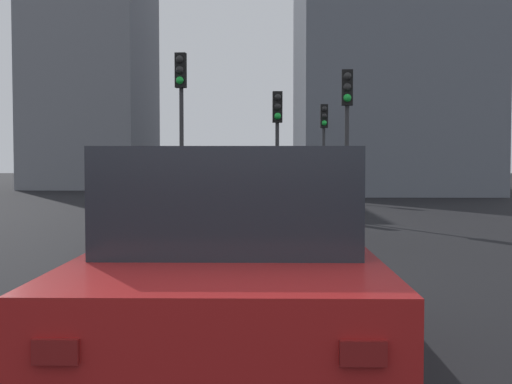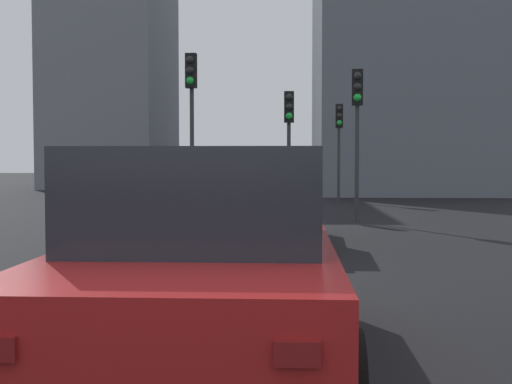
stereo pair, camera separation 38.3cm
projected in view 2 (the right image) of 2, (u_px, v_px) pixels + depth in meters
name	position (u px, v px, depth m)	size (l,w,h in m)	color
car_beige_lead	(261.00, 204.00, 12.72)	(4.46, 2.09, 1.55)	tan
car_red_second	(208.00, 265.00, 5.04)	(4.47, 2.04, 1.64)	maroon
traffic_light_near_left	(289.00, 126.00, 19.57)	(0.32, 0.29, 3.56)	#2D2D30
traffic_light_near_right	(339.00, 131.00, 25.67)	(0.32, 0.29, 3.70)	#2D2D30
traffic_light_far_left	(191.00, 101.00, 17.66)	(0.32, 0.30, 4.35)	#2D2D30
traffic_light_far_right	(357.00, 112.00, 17.05)	(0.32, 0.30, 3.86)	#2D2D30
building_facade_left	(399.00, 41.00, 34.79)	(14.08, 8.56, 15.38)	slate
building_facade_center	(114.00, 66.00, 39.72)	(9.39, 6.12, 14.27)	slate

